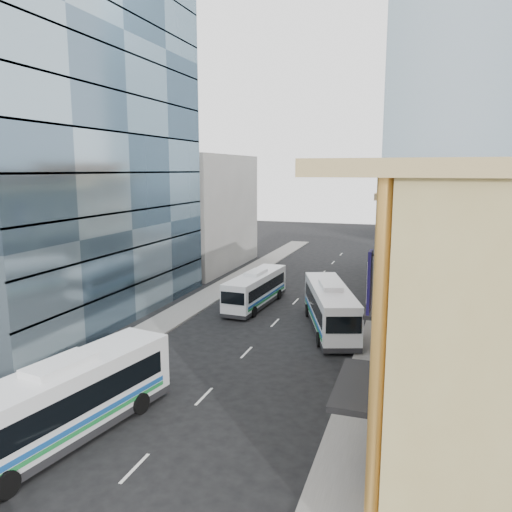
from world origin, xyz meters
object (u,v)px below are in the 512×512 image
(office_tower, at_px, (63,135))
(bus_left_far, at_px, (256,288))
(shophouse_tan, at_px, (505,334))
(bus_right, at_px, (330,306))
(bus_left_near, at_px, (63,400))

(office_tower, height_order, bus_left_far, office_tower)
(office_tower, bearing_deg, shophouse_tan, -24.30)
(shophouse_tan, xyz_separation_m, bus_left_far, (-17.09, 21.37, -4.36))
(shophouse_tan, xyz_separation_m, bus_right, (-9.52, 16.66, -4.14))
(shophouse_tan, relative_size, bus_left_near, 1.17)
(shophouse_tan, height_order, bus_left_near, shophouse_tan)
(shophouse_tan, bearing_deg, bus_right, 119.73)
(bus_right, bearing_deg, bus_left_near, -132.45)
(bus_left_far, bearing_deg, office_tower, -148.56)
(bus_left_near, bearing_deg, office_tower, 136.71)
(office_tower, bearing_deg, bus_left_far, 27.91)
(office_tower, distance_m, bus_left_far, 20.65)
(bus_right, bearing_deg, bus_left_far, 129.42)
(bus_left_far, bearing_deg, bus_left_near, -89.09)
(bus_left_near, bearing_deg, bus_left_far, 97.23)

